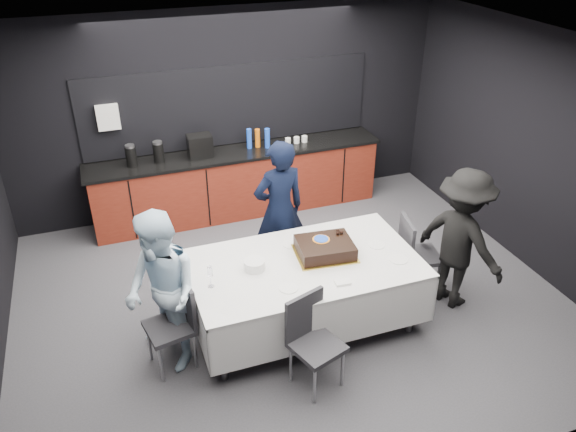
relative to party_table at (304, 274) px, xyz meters
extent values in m
plane|color=#444449|center=(0.00, 0.40, -0.64)|extent=(6.00, 6.00, 0.00)
cube|color=white|center=(0.00, 0.40, 2.16)|extent=(6.00, 5.00, 0.04)
cube|color=black|center=(0.00, 2.90, 0.76)|extent=(6.00, 0.04, 2.80)
cube|color=black|center=(0.00, -2.10, 0.76)|extent=(6.00, 0.04, 2.80)
cube|color=black|center=(3.00, 0.40, 0.76)|extent=(0.04, 5.00, 2.80)
cube|color=#601A0F|center=(0.00, 2.60, -0.19)|extent=(4.00, 0.60, 0.90)
cube|color=black|center=(0.00, 2.60, 0.28)|extent=(4.10, 0.64, 0.04)
cube|color=black|center=(0.00, 2.88, 0.86)|extent=(4.00, 0.03, 1.10)
cube|color=white|center=(-1.60, 2.83, 0.91)|extent=(0.28, 0.12, 0.32)
cylinder|color=black|center=(-1.40, 2.60, 0.43)|extent=(0.14, 0.14, 0.26)
cylinder|color=black|center=(-1.05, 2.60, 0.43)|extent=(0.14, 0.14, 0.26)
cube|color=black|center=(-0.50, 2.60, 0.45)|extent=(0.32, 0.24, 0.30)
cylinder|color=blue|center=(0.20, 2.65, 0.44)|extent=(0.07, 0.07, 0.28)
cylinder|color=orange|center=(0.32, 2.65, 0.43)|extent=(0.07, 0.07, 0.26)
cylinder|color=blue|center=(0.44, 2.58, 0.44)|extent=(0.07, 0.07, 0.28)
cylinder|color=white|center=(0.75, 2.60, 0.34)|extent=(0.08, 0.08, 0.09)
cylinder|color=white|center=(0.88, 2.60, 0.34)|extent=(0.08, 0.08, 0.09)
cylinder|color=white|center=(1.00, 2.60, 0.34)|extent=(0.08, 0.08, 0.09)
cylinder|color=#99999E|center=(-1.40, 2.60, 0.57)|extent=(0.12, 0.12, 0.03)
cylinder|color=#99999E|center=(-1.05, 2.60, 0.57)|extent=(0.12, 0.12, 0.03)
cylinder|color=#99999E|center=(-1.00, -0.50, -0.27)|extent=(0.06, 0.06, 0.75)
cylinder|color=#99999E|center=(-1.00, 0.50, -0.27)|extent=(0.06, 0.06, 0.75)
cylinder|color=#99999E|center=(1.00, -0.50, -0.27)|extent=(0.06, 0.06, 0.75)
cylinder|color=#99999E|center=(1.00, 0.50, -0.27)|extent=(0.06, 0.06, 0.75)
cube|color=silver|center=(0.00, 0.00, 0.12)|extent=(2.32, 1.32, 0.04)
cube|color=silver|center=(0.00, -0.65, -0.15)|extent=(2.32, 0.02, 0.55)
cube|color=silver|center=(0.00, 0.65, -0.15)|extent=(2.32, 0.02, 0.55)
cube|color=silver|center=(-1.15, 0.00, -0.15)|extent=(0.02, 1.32, 0.55)
cube|color=silver|center=(1.15, 0.00, -0.15)|extent=(0.02, 1.32, 0.55)
cube|color=gold|center=(0.25, 0.07, 0.15)|extent=(0.65, 0.55, 0.01)
cube|color=black|center=(0.25, 0.07, 0.21)|extent=(0.60, 0.50, 0.12)
cube|color=black|center=(0.25, 0.07, 0.28)|extent=(0.60, 0.50, 0.01)
cylinder|color=orange|center=(0.23, 0.13, 0.29)|extent=(0.18, 0.18, 0.00)
cylinder|color=blue|center=(0.23, 0.13, 0.29)|extent=(0.15, 0.15, 0.01)
sphere|color=black|center=(0.43, 0.19, 0.31)|extent=(0.04, 0.04, 0.04)
sphere|color=black|center=(0.45, 0.15, 0.31)|extent=(0.04, 0.04, 0.04)
sphere|color=black|center=(0.41, 0.15, 0.31)|extent=(0.04, 0.04, 0.04)
cylinder|color=white|center=(-0.51, 0.06, 0.19)|extent=(0.21, 0.21, 0.10)
cylinder|color=white|center=(-0.30, -0.35, 0.14)|extent=(0.18, 0.18, 0.01)
cylinder|color=white|center=(0.83, 0.04, 0.14)|extent=(0.18, 0.18, 0.01)
cylinder|color=white|center=(0.92, -0.28, 0.14)|extent=(0.19, 0.19, 0.01)
cylinder|color=white|center=(-0.01, 0.36, 0.14)|extent=(0.19, 0.19, 0.01)
cube|color=white|center=(0.21, -0.45, 0.15)|extent=(0.15, 0.10, 0.02)
cylinder|color=white|center=(-0.98, -0.07, 0.14)|extent=(0.06, 0.06, 0.00)
cylinder|color=white|center=(-0.98, -0.07, 0.20)|extent=(0.01, 0.01, 0.12)
cylinder|color=white|center=(-0.98, -0.07, 0.31)|extent=(0.05, 0.05, 0.10)
cube|color=#29292D|center=(-1.42, -0.14, -0.19)|extent=(0.49, 0.49, 0.05)
cube|color=#29292D|center=(-1.24, -0.10, 0.06)|extent=(0.12, 0.42, 0.45)
cylinder|color=#99999E|center=(-1.62, -0.01, -0.42)|extent=(0.03, 0.03, 0.44)
cylinder|color=#99999E|center=(-1.56, -0.34, -0.42)|extent=(0.03, 0.03, 0.44)
cylinder|color=#99999E|center=(-1.29, 0.06, -0.42)|extent=(0.03, 0.03, 0.44)
cylinder|color=#99999E|center=(-1.22, -0.27, -0.42)|extent=(0.03, 0.03, 0.44)
cube|color=#29292D|center=(1.46, 0.12, -0.19)|extent=(0.49, 0.49, 0.05)
cube|color=#29292D|center=(1.27, 0.16, 0.06)|extent=(0.12, 0.42, 0.45)
cylinder|color=#99999E|center=(1.59, -0.08, -0.42)|extent=(0.03, 0.03, 0.44)
cylinder|color=#99999E|center=(1.66, 0.26, -0.42)|extent=(0.03, 0.03, 0.44)
cylinder|color=#99999E|center=(1.26, -0.01, -0.42)|extent=(0.03, 0.03, 0.44)
cylinder|color=#99999E|center=(1.33, 0.32, -0.42)|extent=(0.03, 0.03, 0.44)
cube|color=#29292D|center=(-0.20, -0.85, -0.19)|extent=(0.53, 0.53, 0.05)
cube|color=#29292D|center=(-0.26, -0.67, 0.06)|extent=(0.41, 0.17, 0.45)
cylinder|color=#99999E|center=(-0.31, -1.06, -0.42)|extent=(0.03, 0.03, 0.44)
cylinder|color=#99999E|center=(0.01, -0.95, -0.42)|extent=(0.03, 0.03, 0.44)
cylinder|color=#99999E|center=(-0.42, -0.74, -0.42)|extent=(0.03, 0.03, 0.44)
cylinder|color=#99999E|center=(-0.10, -0.63, -0.42)|extent=(0.03, 0.03, 0.44)
imported|color=black|center=(0.07, 0.98, 0.21)|extent=(0.67, 0.48, 1.71)
imported|color=silver|center=(-1.44, -0.07, 0.18)|extent=(0.84, 0.95, 1.64)
imported|color=black|center=(1.71, -0.20, 0.17)|extent=(0.91, 1.18, 1.62)
camera|label=1|loc=(-1.73, -4.35, 3.37)|focal=35.00mm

